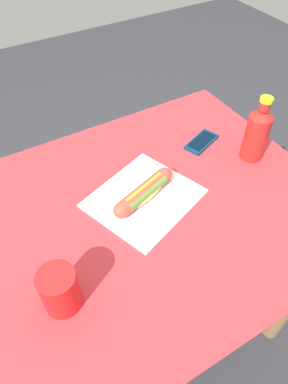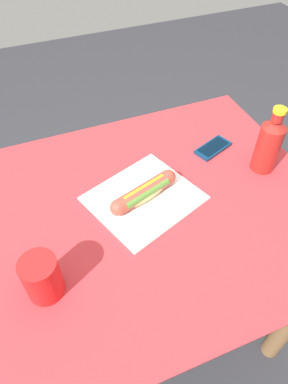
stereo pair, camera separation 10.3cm
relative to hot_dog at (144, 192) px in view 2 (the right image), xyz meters
name	(u,v)px [view 2 (the right image)]	position (x,y,z in m)	size (l,w,h in m)	color
ground_plane	(143,317)	(0.02, 0.04, -0.79)	(6.00, 6.00, 0.00)	#2D2D33
dining_table	(143,237)	(0.02, 0.04, -0.17)	(1.11, 0.88, 0.76)	brown
paper_wrapper	(144,198)	(0.00, 0.00, -0.03)	(0.30, 0.26, 0.01)	white
hot_dog	(144,192)	(0.00, 0.00, 0.00)	(0.23, 0.11, 0.05)	#E5BC75
cell_phone	(213,148)	(-0.31, -0.12, -0.02)	(0.15, 0.10, 0.01)	#0A2D4C
soda_bottle	(269,144)	(-0.41, 0.01, 0.07)	(0.08, 0.08, 0.23)	maroon
drinking_cup	(42,278)	(0.33, 0.19, 0.03)	(0.09, 0.09, 0.12)	red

